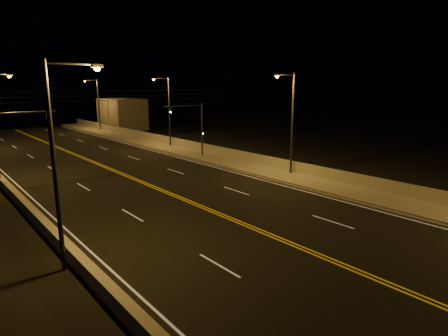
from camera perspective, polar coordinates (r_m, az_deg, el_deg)
road at (r=27.71m, az=-5.85°, el=-4.91°), size 18.00×120.00×0.02m
sidewalk at (r=34.60m, az=9.16°, el=-1.24°), size 3.60×120.00×0.30m
curb at (r=33.27m, az=7.03°, el=-1.86°), size 0.14×120.00×0.15m
parapet_wall at (r=35.69m, az=10.95°, el=0.18°), size 0.30×120.00×1.00m
jersey_barrier at (r=23.95m, az=-25.63°, el=-8.02°), size 0.45×120.00×0.76m
distant_building_right at (r=75.43m, az=-15.28°, el=7.96°), size 6.00×10.00×5.80m
parapet_rail at (r=35.58m, az=10.99°, el=1.01°), size 0.06×120.00×0.06m
lane_markings at (r=27.65m, az=-5.77°, el=-4.92°), size 17.32×116.00×0.00m
streetlight_1 at (r=34.40m, az=10.11°, el=7.47°), size 2.55×0.28×9.32m
streetlight_2 at (r=50.70m, az=-8.61°, el=9.07°), size 2.55×0.28×9.32m
streetlight_3 at (r=72.80m, az=-18.79°, el=9.55°), size 2.55×0.28×9.32m
streetlight_4 at (r=17.69m, az=-23.76°, el=2.03°), size 2.55×0.28×9.32m
traffic_signal_right at (r=42.97m, az=-4.45°, el=6.67°), size 5.11×0.31×6.26m
traffic_signal_left at (r=35.71m, az=-30.03°, el=3.86°), size 5.11×0.31×6.26m
overhead_wires at (r=34.79m, az=-15.03°, el=10.64°), size 22.00×0.03×0.83m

